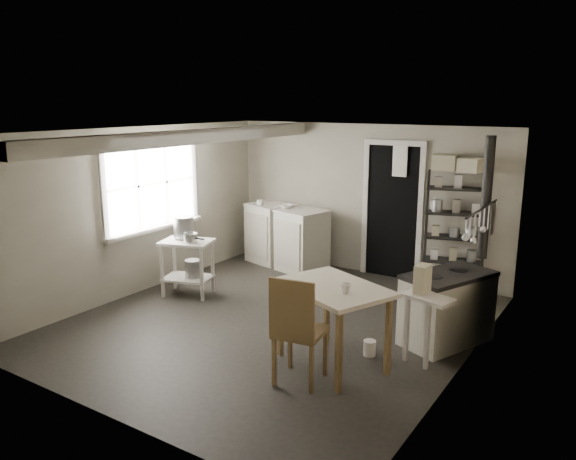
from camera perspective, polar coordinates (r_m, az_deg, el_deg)
The scene contains 31 objects.
floor at distance 6.93m, azimuth -1.37°, elevation -9.36°, with size 5.00×5.00×0.00m, color black.
ceiling at distance 6.42m, azimuth -1.48°, elevation 9.98°, with size 5.00×5.00×0.00m, color beige.
wall_back at distance 8.72m, azimuth 7.91°, elevation 3.07°, with size 4.50×0.02×2.30m, color #9D9786.
wall_front at distance 4.81m, azimuth -18.58°, elevation -5.76°, with size 4.50×0.02×2.30m, color #9D9786.
wall_left at distance 8.04m, azimuth -14.78°, elevation 1.92°, with size 0.02×5.00×2.30m, color #9D9786.
wall_right at distance 5.66m, azimuth 17.74°, elevation -2.89°, with size 0.02×5.00×2.30m, color #9D9786.
window at distance 8.10m, azimuth -13.73°, elevation 4.56°, with size 0.12×1.76×1.28m, color beige, non-canonical shape.
doorway at distance 8.54m, azimuth 10.52°, elevation 1.74°, with size 0.96×0.10×2.08m, color beige, non-canonical shape.
ceiling_beam at distance 7.17m, azimuth -9.52°, elevation 9.33°, with size 0.18×5.00×0.18m, color beige, non-canonical shape.
wallpaper_panel at distance 5.67m, azimuth 17.65°, elevation -2.88°, with size 0.01×5.00×2.30m, color beige, non-canonical shape.
utensil_rail at distance 6.16m, azimuth 18.97°, elevation 2.10°, with size 0.06×1.20×0.44m, color #AAAAAD, non-canonical shape.
prep_table at distance 7.88m, azimuth -10.16°, elevation -3.70°, with size 0.68×0.48×0.77m, color beige, non-canonical shape.
stockpot at distance 7.86m, azimuth -10.58°, elevation 0.30°, with size 0.27×0.27×0.29m, color #AAAAAD.
saucepan at distance 7.65m, azimuth -9.87°, elevation -0.71°, with size 0.19×0.19×0.10m, color #AAAAAD.
bucket at distance 7.85m, azimuth -9.63°, elevation -3.86°, with size 0.22×0.22×0.24m, color #AAAAAD.
base_cabinets at distance 9.10m, azimuth -0.19°, elevation -0.83°, with size 1.48×0.64×0.98m, color beige, non-canonical shape.
mixing_bowl at distance 8.90m, azimuth -0.18°, elevation 2.13°, with size 0.29×0.29×0.07m, color white.
counter_cup at distance 9.10m, azimuth -2.83°, elevation 2.43°, with size 0.12×0.12×0.10m, color white.
shelf_rack at distance 8.08m, azimuth 16.59°, elevation 0.40°, with size 0.81×0.31×1.70m, color black, non-canonical shape.
shelf_jar at distance 8.12m, azimuth 14.71°, elevation 3.57°, with size 0.08×0.09×0.19m, color white.
storage_box_a at distance 8.02m, azimuth 15.74°, elevation 8.04°, with size 0.31×0.27×0.21m, color beige.
storage_box_b at distance 7.91m, azimuth 18.19°, elevation 7.67°, with size 0.29×0.27×0.18m, color beige.
stove at distance 6.49m, azimuth 15.87°, elevation -7.33°, with size 0.56×1.02×0.80m, color beige, non-canonical shape.
stovepipe at distance 6.57m, azimuth 19.50°, elevation 3.07°, with size 0.12×0.12×1.54m, color black, non-canonical shape.
side_ledge at distance 5.83m, azimuth 13.86°, elevation -9.69°, with size 0.50×0.27×0.77m, color beige, non-canonical shape.
oats_box at distance 5.70m, azimuth 13.55°, elevation -3.97°, with size 0.12×0.19×0.29m, color beige.
work_table at distance 5.78m, azimuth 4.51°, elevation -10.04°, with size 1.11×0.78×0.85m, color beige, non-canonical shape.
table_cup at distance 5.44m, azimuth 5.83°, elevation -6.76°, with size 0.10×0.10×0.09m, color white.
chair at distance 5.42m, azimuth 1.26°, elevation -10.43°, with size 0.44×0.47×1.08m, color brown, non-canonical shape.
flour_sack at distance 7.91m, azimuth 14.03°, elevation -5.05°, with size 0.40×0.34×0.48m, color white.
floor_crock at distance 6.14m, azimuth 8.28°, elevation -11.84°, with size 0.13×0.13×0.17m, color white.
Camera 1 is at (3.63, -5.28, 2.65)m, focal length 35.00 mm.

